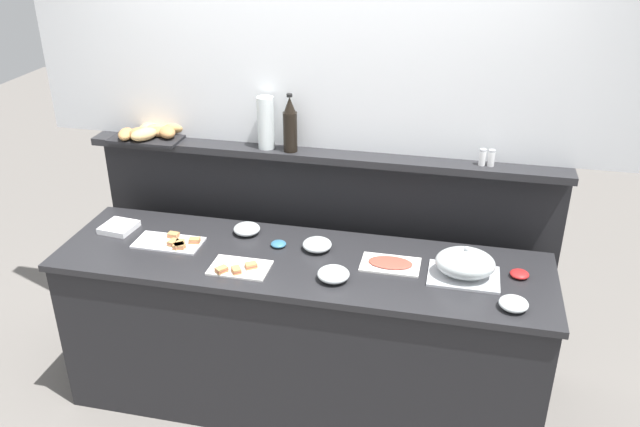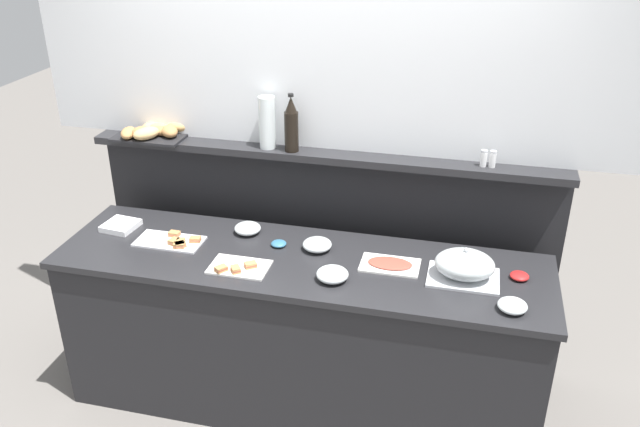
{
  "view_description": "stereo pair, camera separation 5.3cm",
  "coord_description": "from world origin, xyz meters",
  "px_view_note": "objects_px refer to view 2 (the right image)",
  "views": [
    {
      "loc": [
        0.73,
        -2.78,
        2.59
      ],
      "look_at": [
        0.08,
        0.1,
        1.14
      ],
      "focal_mm": 36.84,
      "sensor_mm": 36.0,
      "label": 1
    },
    {
      "loc": [
        0.78,
        -2.76,
        2.59
      ],
      "look_at": [
        0.08,
        0.1,
        1.14
      ],
      "focal_mm": 36.84,
      "sensor_mm": 36.0,
      "label": 2
    }
  ],
  "objects_px": {
    "condiment_bowl_red": "(279,244)",
    "napkin_stack": "(121,226)",
    "condiment_bowl_cream": "(519,276)",
    "water_carafe": "(267,122)",
    "cold_cuts_platter": "(390,264)",
    "pepper_shaker": "(493,159)",
    "wine_bottle_dark": "(291,126)",
    "sandwich_platter_front": "(239,267)",
    "sandwich_platter_side": "(173,241)",
    "salt_shaker": "(484,158)",
    "serving_cloche": "(464,266)",
    "bread_basket": "(153,132)",
    "glass_bowl_large": "(317,245)",
    "glass_bowl_medium": "(248,229)",
    "glass_bowl_small": "(332,275)",
    "glass_bowl_extra": "(512,306)"
  },
  "relations": [
    {
      "from": "glass_bowl_small",
      "to": "condiment_bowl_cream",
      "type": "height_order",
      "value": "glass_bowl_small"
    },
    {
      "from": "sandwich_platter_side",
      "to": "wine_bottle_dark",
      "type": "relative_size",
      "value": 1.12
    },
    {
      "from": "glass_bowl_large",
      "to": "glass_bowl_small",
      "type": "xyz_separation_m",
      "value": [
        0.14,
        -0.27,
        0.0
      ]
    },
    {
      "from": "glass_bowl_medium",
      "to": "wine_bottle_dark",
      "type": "xyz_separation_m",
      "value": [
        0.19,
        0.22,
        0.53
      ]
    },
    {
      "from": "sandwich_platter_side",
      "to": "glass_bowl_large",
      "type": "bearing_deg",
      "value": 8.39
    },
    {
      "from": "cold_cuts_platter",
      "to": "condiment_bowl_cream",
      "type": "relative_size",
      "value": 3.2
    },
    {
      "from": "condiment_bowl_red",
      "to": "pepper_shaker",
      "type": "height_order",
      "value": "pepper_shaker"
    },
    {
      "from": "cold_cuts_platter",
      "to": "bread_basket",
      "type": "xyz_separation_m",
      "value": [
        -1.43,
        0.4,
        0.44
      ]
    },
    {
      "from": "condiment_bowl_cream",
      "to": "water_carafe",
      "type": "distance_m",
      "value": 1.52
    },
    {
      "from": "glass_bowl_extra",
      "to": "condiment_bowl_cream",
      "type": "relative_size",
      "value": 1.44
    },
    {
      "from": "salt_shaker",
      "to": "water_carafe",
      "type": "bearing_deg",
      "value": 180.0
    },
    {
      "from": "cold_cuts_platter",
      "to": "bread_basket",
      "type": "bearing_deg",
      "value": 164.47
    },
    {
      "from": "wine_bottle_dark",
      "to": "water_carafe",
      "type": "bearing_deg",
      "value": 172.36
    },
    {
      "from": "wine_bottle_dark",
      "to": "pepper_shaker",
      "type": "xyz_separation_m",
      "value": [
        1.05,
        0.02,
        -0.1
      ]
    },
    {
      "from": "wine_bottle_dark",
      "to": "bread_basket",
      "type": "distance_m",
      "value": 0.82
    },
    {
      "from": "serving_cloche",
      "to": "salt_shaker",
      "type": "distance_m",
      "value": 0.58
    },
    {
      "from": "wine_bottle_dark",
      "to": "water_carafe",
      "type": "distance_m",
      "value": 0.14
    },
    {
      "from": "cold_cuts_platter",
      "to": "salt_shaker",
      "type": "xyz_separation_m",
      "value": [
        0.4,
        0.41,
        0.45
      ]
    },
    {
      "from": "salt_shaker",
      "to": "wine_bottle_dark",
      "type": "bearing_deg",
      "value": -178.93
    },
    {
      "from": "serving_cloche",
      "to": "glass_bowl_extra",
      "type": "xyz_separation_m",
      "value": [
        0.22,
        -0.22,
        -0.05
      ]
    },
    {
      "from": "cold_cuts_platter",
      "to": "glass_bowl_small",
      "type": "xyz_separation_m",
      "value": [
        -0.25,
        -0.19,
        0.02
      ]
    },
    {
      "from": "glass_bowl_large",
      "to": "glass_bowl_medium",
      "type": "bearing_deg",
      "value": 167.76
    },
    {
      "from": "condiment_bowl_red",
      "to": "napkin_stack",
      "type": "xyz_separation_m",
      "value": [
        -0.91,
        -0.01,
        0.0
      ]
    },
    {
      "from": "cold_cuts_platter",
      "to": "pepper_shaker",
      "type": "bearing_deg",
      "value": 42.55
    },
    {
      "from": "sandwich_platter_front",
      "to": "wine_bottle_dark",
      "type": "distance_m",
      "value": 0.81
    },
    {
      "from": "sandwich_platter_side",
      "to": "salt_shaker",
      "type": "bearing_deg",
      "value": 16.01
    },
    {
      "from": "glass_bowl_medium",
      "to": "wine_bottle_dark",
      "type": "relative_size",
      "value": 0.46
    },
    {
      "from": "glass_bowl_large",
      "to": "glass_bowl_medium",
      "type": "xyz_separation_m",
      "value": [
        -0.41,
        0.09,
        -0.0
      ]
    },
    {
      "from": "glass_bowl_extra",
      "to": "water_carafe",
      "type": "distance_m",
      "value": 1.58
    },
    {
      "from": "sandwich_platter_side",
      "to": "glass_bowl_medium",
      "type": "height_order",
      "value": "glass_bowl_medium"
    },
    {
      "from": "serving_cloche",
      "to": "napkin_stack",
      "type": "xyz_separation_m",
      "value": [
        -1.86,
        0.09,
        -0.06
      ]
    },
    {
      "from": "sandwich_platter_front",
      "to": "sandwich_platter_side",
      "type": "bearing_deg",
      "value": 158.72
    },
    {
      "from": "glass_bowl_extra",
      "to": "condiment_bowl_red",
      "type": "relative_size",
      "value": 1.63
    },
    {
      "from": "water_carafe",
      "to": "salt_shaker",
      "type": "bearing_deg",
      "value": 0.0
    },
    {
      "from": "serving_cloche",
      "to": "condiment_bowl_red",
      "type": "height_order",
      "value": "serving_cloche"
    },
    {
      "from": "condiment_bowl_red",
      "to": "water_carafe",
      "type": "xyz_separation_m",
      "value": [
        -0.15,
        0.34,
        0.54
      ]
    },
    {
      "from": "sandwich_platter_front",
      "to": "glass_bowl_extra",
      "type": "bearing_deg",
      "value": -2.22
    },
    {
      "from": "condiment_bowl_red",
      "to": "bread_basket",
      "type": "height_order",
      "value": "bread_basket"
    },
    {
      "from": "glass_bowl_small",
      "to": "salt_shaker",
      "type": "bearing_deg",
      "value": 42.77
    },
    {
      "from": "glass_bowl_extra",
      "to": "wine_bottle_dark",
      "type": "relative_size",
      "value": 0.42
    },
    {
      "from": "cold_cuts_platter",
      "to": "glass_bowl_small",
      "type": "distance_m",
      "value": 0.32
    },
    {
      "from": "glass_bowl_large",
      "to": "salt_shaker",
      "type": "relative_size",
      "value": 1.75
    },
    {
      "from": "condiment_bowl_cream",
      "to": "wine_bottle_dark",
      "type": "distance_m",
      "value": 1.39
    },
    {
      "from": "glass_bowl_medium",
      "to": "glass_bowl_extra",
      "type": "bearing_deg",
      "value": -16.77
    },
    {
      "from": "bread_basket",
      "to": "water_carafe",
      "type": "height_order",
      "value": "water_carafe"
    },
    {
      "from": "sandwich_platter_front",
      "to": "wine_bottle_dark",
      "type": "xyz_separation_m",
      "value": [
        0.11,
        0.59,
        0.55
      ]
    },
    {
      "from": "cold_cuts_platter",
      "to": "glass_bowl_extra",
      "type": "distance_m",
      "value": 0.63
    },
    {
      "from": "cold_cuts_platter",
      "to": "water_carafe",
      "type": "bearing_deg",
      "value": 151.56
    },
    {
      "from": "sandwich_platter_side",
      "to": "pepper_shaker",
      "type": "xyz_separation_m",
      "value": [
        1.59,
        0.44,
        0.44
      ]
    },
    {
      "from": "cold_cuts_platter",
      "to": "pepper_shaker",
      "type": "distance_m",
      "value": 0.75
    }
  ]
}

